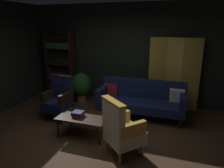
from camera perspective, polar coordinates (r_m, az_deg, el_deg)
The scene contains 12 objects.
ground_plane at distance 4.24m, azimuth -3.55°, elevation -15.37°, with size 10.00×10.00×0.00m, color #3D2819.
back_wall at distance 6.01m, azimuth 5.03°, elevation 8.28°, with size 7.20×0.10×2.80m, color black.
folding_screen at distance 5.67m, azimuth 16.66°, elevation 2.94°, with size 1.31×0.22×1.90m.
bookshelf at distance 6.67m, azimuth -13.94°, elevation 5.66°, with size 0.90×0.32×2.05m.
velvet_couch at distance 5.17m, azimuth 8.11°, elevation -3.95°, with size 2.12×0.78×0.88m.
coffee_table at distance 4.32m, azimuth -7.82°, elevation -9.24°, with size 1.00×0.64×0.42m.
armchair_gilt_accent at distance 3.62m, azimuth 2.60°, elevation -12.26°, with size 0.82×0.82×1.04m.
armchair_wing_left at distance 5.16m, azimuth -14.46°, elevation -3.89°, with size 0.62×0.61×1.04m.
potted_plant at distance 6.02m, azimuth -8.49°, elevation -0.47°, with size 0.59×0.59×0.88m.
book_tan_leather at distance 4.29m, azimuth -9.34°, elevation -8.59°, with size 0.21×0.17×0.03m, color #9E7A47.
book_red_leather at distance 4.28m, azimuth -9.36°, elevation -8.22°, with size 0.24×0.18×0.04m, color maroon.
book_navy_cloth at distance 4.26m, azimuth -9.38°, elevation -7.78°, with size 0.21×0.20×0.04m, color navy.
Camera 1 is at (1.38, -3.34, 2.21)m, focal length 33.12 mm.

